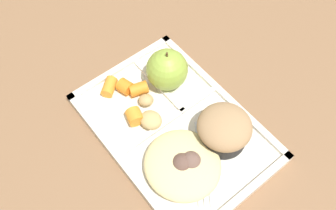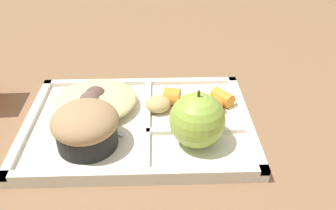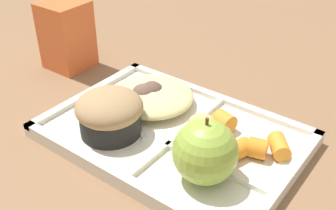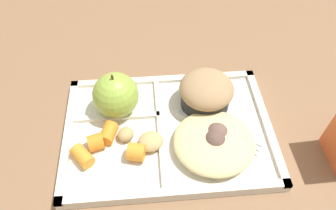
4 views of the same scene
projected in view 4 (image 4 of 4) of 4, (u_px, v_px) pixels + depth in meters
ground at (168, 134)px, 0.51m from camera, size 6.00×6.00×0.00m
lunch_tray at (168, 131)px, 0.50m from camera, size 0.32×0.22×0.02m
green_apple at (116, 95)px, 0.50m from camera, size 0.07×0.07×0.08m
bran_muffin at (206, 92)px, 0.51m from camera, size 0.09×0.09×0.06m
carrot_slice_center at (136, 152)px, 0.46m from camera, size 0.03×0.03×0.03m
carrot_slice_diagonal at (96, 142)px, 0.47m from camera, size 0.03×0.03×0.02m
carrot_slice_back at (109, 133)px, 0.48m from camera, size 0.03×0.04×0.02m
carrot_slice_edge at (82, 156)px, 0.46m from camera, size 0.04×0.04×0.02m
potato_chunk_wedge at (151, 142)px, 0.47m from camera, size 0.04×0.04×0.02m
potato_chunk_large at (126, 134)px, 0.48m from camera, size 0.03×0.03×0.02m
egg_noodle_pile at (214, 142)px, 0.47m from camera, size 0.12×0.12×0.03m
meatball_back at (215, 141)px, 0.46m from camera, size 0.04×0.04×0.04m
meatball_center at (217, 134)px, 0.47m from camera, size 0.03×0.03×0.03m
plastic_fork at (224, 134)px, 0.49m from camera, size 0.12×0.10×0.00m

